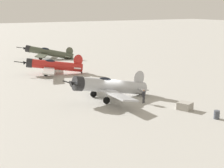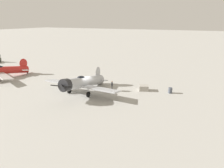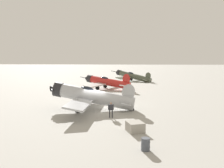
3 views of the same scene
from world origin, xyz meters
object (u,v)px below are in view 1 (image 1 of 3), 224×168
Objects in this scene: fuel_drum at (217,115)px; airplane_far_line at (48,52)px; airplane_mid_apron at (53,65)px; equipment_crate at (185,106)px; ground_crew_mechanic at (144,95)px; airplane_foreground at (108,86)px.

airplane_far_line is at bearing -89.37° from fuel_drum.
airplane_mid_apron is 14.57× the size of fuel_drum.
airplane_far_line is 42.64m from equipment_crate.
airplane_mid_apron is 21.98m from ground_crew_mechanic.
equipment_crate is at bearing 1.64° from ground_crew_mechanic.
airplane_far_line is at bearing -86.19° from airplane_mid_apron.
ground_crew_mechanic is 8.78m from fuel_drum.
airplane_mid_apron is at bearing -79.31° from fuel_drum.
ground_crew_mechanic is at bearing 127.99° from airplane_foreground.
equipment_crate is at bearing 122.16° from airplane_mid_apron.
airplane_foreground is 13.10m from fuel_drum.
airplane_foreground is 0.99× the size of airplane_mid_apron.
airplane_far_line reaches higher than equipment_crate.
fuel_drum is at bearing -7.14° from ground_crew_mechanic.
airplane_foreground is at bearing -170.03° from ground_crew_mechanic.
equipment_crate is at bearing -81.26° from fuel_drum.
equipment_crate is 2.09× the size of fuel_drum.
ground_crew_mechanic is at bearing -61.54° from equipment_crate.
airplane_mid_apron is at bearing 160.31° from ground_crew_mechanic.
airplane_far_line is 13.05× the size of fuel_drum.
airplane_far_line is at bearing -90.12° from equipment_crate.
fuel_drum is (-5.67, 30.05, -1.01)m from airplane_mid_apron.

